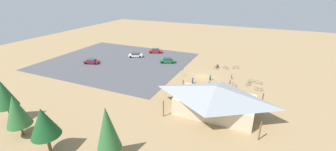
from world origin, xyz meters
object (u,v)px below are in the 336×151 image
object	(u,v)px
car_maroon_near_entry	(92,61)
visitor_near_lot	(209,84)
pine_center	(3,94)
car_red_far_end	(156,51)
visitor_crossing_yard	(193,80)
bicycle_green_mid_cluster	(230,82)
bike_pavilion	(215,98)
car_green_by_curb	(168,60)
visitor_at_bikes	(210,77)
bicycle_orange_near_sign	(259,83)
bicycle_white_yard_left	(235,85)
bicycle_blue_yard_right	(216,68)
bicycle_purple_edge_south	(226,67)
pine_west	(107,128)
car_white_end_stall	(136,55)
lot_sign	(182,71)
bicycle_black_near_porch	(249,84)
pine_far_east	(44,122)
pine_midwest	(16,111)
bicycle_silver_yard_center	(252,81)
bicycle_yellow_lone_east	(232,77)
trash_bin	(217,66)
bicycle_teal_yard_front	(259,89)

from	to	relation	value
car_maroon_near_entry	visitor_near_lot	distance (m)	35.59
pine_center	car_red_far_end	size ratio (longest dim) A/B	1.60
pine_center	visitor_crossing_yard	size ratio (longest dim) A/B	4.38
bicycle_green_mid_cluster	visitor_near_lot	distance (m)	6.02
bike_pavilion	car_green_by_curb	size ratio (longest dim) A/B	3.33
visitor_at_bikes	bicycle_orange_near_sign	bearing A→B (deg)	-167.17
bicycle_white_yard_left	visitor_at_bikes	world-z (taller)	visitor_at_bikes
bicycle_blue_yard_right	car_red_far_end	distance (m)	23.37
bicycle_green_mid_cluster	visitor_crossing_yard	size ratio (longest dim) A/B	0.93
bike_pavilion	bicycle_purple_edge_south	bearing A→B (deg)	-85.16
bicycle_purple_edge_south	car_green_by_curb	world-z (taller)	car_green_by_curb
pine_west	visitor_crossing_yard	size ratio (longest dim) A/B	4.52
pine_west	car_white_end_stall	bearing A→B (deg)	-62.46
lot_sign	bicycle_black_near_porch	xyz separation A→B (m)	(-15.83, -0.89, -1.04)
pine_far_east	visitor_crossing_yard	world-z (taller)	pine_far_east
bike_pavilion	car_maroon_near_entry	bearing A→B (deg)	-17.24
car_green_by_curb	bicycle_green_mid_cluster	bearing A→B (deg)	158.40
pine_midwest	car_maroon_near_entry	size ratio (longest dim) A/B	1.47
bicycle_blue_yard_right	car_red_far_end	bearing A→B (deg)	-18.07
pine_far_east	pine_west	world-z (taller)	pine_west
pine_midwest	bicycle_silver_yard_center	distance (m)	46.22
pine_center	bicycle_yellow_lone_east	size ratio (longest dim) A/B	4.36
bicycle_blue_yard_right	car_green_by_curb	distance (m)	14.31
visitor_near_lot	pine_center	bearing A→B (deg)	43.40
pine_center	bicycle_orange_near_sign	distance (m)	49.84
trash_bin	visitor_at_bikes	xyz separation A→B (m)	(-0.23, 9.46, 0.45)
bicycle_green_mid_cluster	bicycle_white_yard_left	xyz separation A→B (m)	(-1.25, 1.26, 0.02)
bicycle_yellow_lone_east	bicycle_white_yard_left	distance (m)	4.61
pine_midwest	pine_west	world-z (taller)	pine_west
trash_bin	bicycle_blue_yard_right	world-z (taller)	trash_bin
lot_sign	visitor_at_bikes	size ratio (longest dim) A/B	1.28
lot_sign	visitor_crossing_yard	xyz separation A→B (m)	(-3.76, 3.20, -0.51)
bicycle_silver_yard_center	car_green_by_curb	bearing A→B (deg)	-11.90
car_white_end_stall	car_red_far_end	size ratio (longest dim) A/B	1.00
lot_sign	bicycle_teal_yard_front	xyz separation A→B (m)	(-18.03, 0.93, -1.06)
pine_midwest	bicycle_white_yard_left	bearing A→B (deg)	-131.03
pine_west	visitor_at_bikes	xyz separation A→B (m)	(-5.74, -30.60, -3.85)
visitor_at_bikes	pine_far_east	bearing A→B (deg)	67.07
visitor_crossing_yard	visitor_at_bikes	bearing A→B (deg)	-132.58
bike_pavilion	bicycle_yellow_lone_east	distance (m)	17.39
bicycle_yellow_lone_east	bicycle_black_near_porch	bearing A→B (deg)	146.90
bicycle_purple_edge_south	bicycle_black_near_porch	xyz separation A→B (m)	(-6.74, 9.03, -0.01)
trash_bin	car_maroon_near_entry	size ratio (longest dim) A/B	0.20
pine_west	bicycle_purple_edge_south	world-z (taller)	pine_west
car_maroon_near_entry	car_white_end_stall	bearing A→B (deg)	-128.36
pine_far_east	car_red_far_end	distance (m)	49.49
pine_far_east	bicycle_black_near_porch	bearing A→B (deg)	-124.17
bicycle_yellow_lone_east	car_green_by_curb	bearing A→B (deg)	-13.22
bicycle_blue_yard_right	car_maroon_near_entry	world-z (taller)	car_maroon_near_entry
bicycle_blue_yard_right	car_green_by_curb	size ratio (longest dim) A/B	0.31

